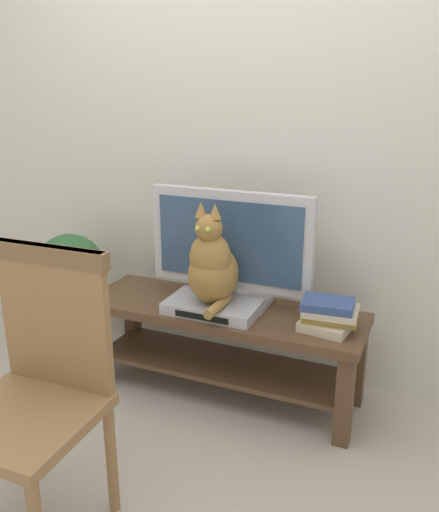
% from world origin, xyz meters
% --- Properties ---
extents(ground_plane, '(12.00, 12.00, 0.00)m').
position_xyz_m(ground_plane, '(0.00, 0.00, 0.00)').
color(ground_plane, '#ADA393').
extents(back_wall, '(7.00, 0.12, 2.80)m').
position_xyz_m(back_wall, '(0.00, 0.88, 1.40)').
color(back_wall, beige).
rests_on(back_wall, ground).
extents(tv_stand, '(1.35, 0.44, 0.46)m').
position_xyz_m(tv_stand, '(0.03, 0.48, 0.33)').
color(tv_stand, '#513823').
rests_on(tv_stand, ground).
extents(tv, '(0.81, 0.20, 0.55)m').
position_xyz_m(tv, '(0.03, 0.56, 0.75)').
color(tv, '#B7B7BC').
rests_on(tv, tv_stand).
extents(media_box, '(0.44, 0.27, 0.05)m').
position_xyz_m(media_box, '(-0.00, 0.42, 0.49)').
color(media_box, '#ADADB2').
rests_on(media_box, tv_stand).
extents(cat, '(0.23, 0.34, 0.48)m').
position_xyz_m(cat, '(-0.00, 0.40, 0.70)').
color(cat, olive).
rests_on(cat, media_box).
extents(wooden_chair, '(0.46, 0.46, 0.99)m').
position_xyz_m(wooden_chair, '(-0.23, -0.51, 0.56)').
color(wooden_chair, olive).
rests_on(wooden_chair, ground).
extents(book_stack, '(0.25, 0.21, 0.14)m').
position_xyz_m(book_stack, '(0.54, 0.43, 0.53)').
color(book_stack, beige).
rests_on(book_stack, tv_stand).
extents(potted_plant, '(0.37, 0.37, 0.73)m').
position_xyz_m(potted_plant, '(-0.87, 0.47, 0.42)').
color(potted_plant, '#9E6B4C').
rests_on(potted_plant, ground).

